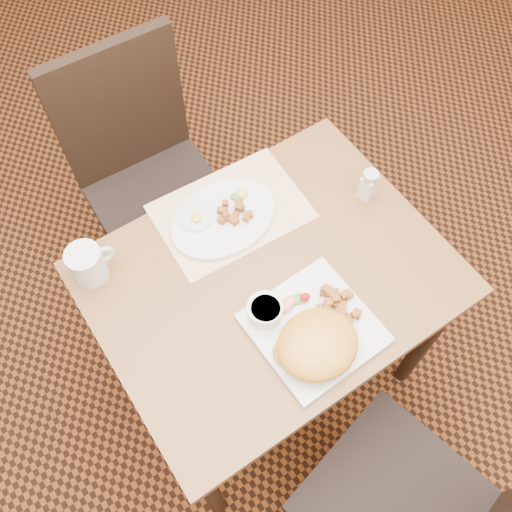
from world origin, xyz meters
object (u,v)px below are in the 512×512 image
(salt_shaker, at_px, (368,185))
(chair_far, at_px, (146,170))
(plate_square, at_px, (313,328))
(table, at_px, (270,294))
(plate_oval, at_px, (223,219))
(coffee_mug, at_px, (88,264))

(salt_shaker, bearing_deg, chair_far, 125.38)
(plate_square, bearing_deg, chair_far, 93.86)
(table, bearing_deg, salt_shaker, 9.53)
(plate_square, height_order, plate_oval, plate_oval)
(plate_square, relative_size, plate_oval, 0.92)
(plate_oval, bearing_deg, salt_shaker, -22.02)
(plate_square, distance_m, plate_oval, 0.39)
(plate_square, bearing_deg, salt_shaker, 33.57)
(chair_far, distance_m, plate_oval, 0.49)
(plate_square, bearing_deg, coffee_mug, 130.50)
(coffee_mug, bearing_deg, plate_oval, -8.36)
(plate_square, bearing_deg, table, 90.89)
(table, xyz_separation_m, plate_oval, (-0.01, 0.21, 0.12))
(table, xyz_separation_m, chair_far, (-0.05, 0.65, -0.10))
(chair_far, relative_size, salt_shaker, 9.70)
(chair_far, bearing_deg, table, 96.60)
(table, relative_size, chair_far, 0.93)
(plate_oval, xyz_separation_m, salt_shaker, (0.37, -0.15, 0.04))
(chair_far, distance_m, plate_square, 0.86)
(salt_shaker, xyz_separation_m, coffee_mug, (-0.74, 0.20, -0.00))
(salt_shaker, height_order, coffee_mug, coffee_mug)
(coffee_mug, bearing_deg, table, -35.22)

